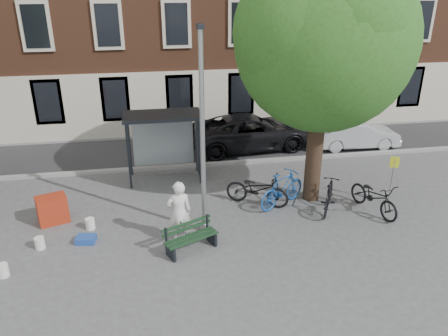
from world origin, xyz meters
The scene contains 21 objects.
ground centered at (0.00, 0.00, 0.00)m, with size 90.00×90.00×0.00m, color #4C4C4F.
road centered at (0.00, 7.00, 0.01)m, with size 40.00×4.00×0.01m, color #28282B.
curb_near centered at (0.00, 5.00, 0.06)m, with size 40.00×0.25×0.12m, color gray.
curb_far centered at (0.00, 9.00, 0.06)m, with size 40.00×0.25×0.12m, color gray.
lamppost centered at (0.00, 0.00, 2.78)m, with size 0.28×0.35×6.11m.
tree_right centered at (4.01, 1.38, 5.62)m, with size 5.76×5.60×8.20m.
bus_shelter centered at (-0.61, 4.11, 1.92)m, with size 2.85×1.45×2.62m.
painter centered at (-0.78, -0.52, 0.98)m, with size 0.71×0.47×1.96m, color white.
bench centered at (-0.52, -1.00, 0.37)m, with size 1.64×1.10×0.81m.
bike_a centered at (2.00, 1.36, 0.58)m, with size 0.77×2.21×1.16m, color black.
bike_b centered at (2.82, 1.14, 0.63)m, with size 0.59×2.09×1.26m, color #1B4C95.
bike_c centered at (5.69, 0.20, 0.56)m, with size 0.74×2.13×1.12m, color black.
bike_d centered at (4.24, 0.51, 0.55)m, with size 0.51×1.82×1.10m, color black.
car_dark centered at (3.02, 6.78, 0.78)m, with size 2.57×5.58×1.55m, color black.
car_silver centered at (7.78, 6.00, 0.64)m, with size 1.35×3.87×1.27m, color #B8BBC0.
red_stand centered at (-4.68, 1.30, 0.45)m, with size 0.90×0.60×0.90m, color #9C2A14.
blue_crate centered at (-3.54, -0.10, 0.10)m, with size 0.55×0.40×0.20m, color #21469A.
bucket_a centered at (-5.48, -1.39, 0.18)m, with size 0.28×0.28×0.36m, color white.
bucket_b centered at (-3.49, 0.66, 0.18)m, with size 0.28×0.28×0.36m, color white.
bucket_c centered at (-4.81, -0.20, 0.18)m, with size 0.28×0.28×0.36m, color silver.
notice_sign centered at (6.56, 0.73, 1.19)m, with size 0.28×0.14×1.70m.
Camera 1 is at (-1.38, -11.60, 7.17)m, focal length 35.00 mm.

